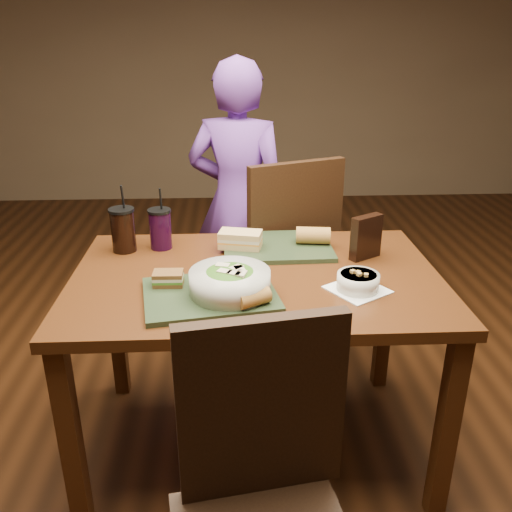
# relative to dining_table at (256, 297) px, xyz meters

# --- Properties ---
(ground) EXTENTS (6.00, 6.00, 0.00)m
(ground) POSITION_rel_dining_table_xyz_m (0.00, 0.00, -0.66)
(ground) COLOR #381C0B
(ground) RESTS_ON ground
(dining_table) EXTENTS (1.30, 0.85, 0.75)m
(dining_table) POSITION_rel_dining_table_xyz_m (0.00, 0.00, 0.00)
(dining_table) COLOR #45220D
(dining_table) RESTS_ON ground
(chair_near) EXTENTS (0.48, 0.48, 0.95)m
(chair_near) POSITION_rel_dining_table_xyz_m (-0.02, -0.78, -0.13)
(chair_near) COLOR black
(chair_near) RESTS_ON ground
(chair_far) EXTENTS (0.58, 0.60, 1.04)m
(chair_far) POSITION_rel_dining_table_xyz_m (0.20, 0.61, -0.08)
(chair_far) COLOR black
(chair_far) RESTS_ON ground
(diner) EXTENTS (0.60, 0.48, 1.45)m
(diner) POSITION_rel_dining_table_xyz_m (-0.04, 0.94, 0.06)
(diner) COLOR #6A3695
(diner) RESTS_ON ground
(tray_near) EXTENTS (0.47, 0.39, 0.02)m
(tray_near) POSITION_rel_dining_table_xyz_m (-0.16, -0.17, 0.10)
(tray_near) COLOR #24311C
(tray_near) RESTS_ON dining_table
(tray_far) EXTENTS (0.43, 0.33, 0.02)m
(tray_far) POSITION_rel_dining_table_xyz_m (0.10, 0.24, 0.10)
(tray_far) COLOR #24311C
(tray_far) RESTS_ON dining_table
(salad_bowl) EXTENTS (0.26, 0.26, 0.09)m
(salad_bowl) POSITION_rel_dining_table_xyz_m (-0.09, -0.18, 0.15)
(salad_bowl) COLOR silver
(salad_bowl) RESTS_ON tray_near
(soup_bowl) EXTENTS (0.23, 0.23, 0.07)m
(soup_bowl) POSITION_rel_dining_table_xyz_m (0.33, -0.14, 0.12)
(soup_bowl) COLOR white
(soup_bowl) RESTS_ON dining_table
(sandwich_near) EXTENTS (0.10, 0.07, 0.05)m
(sandwich_near) POSITION_rel_dining_table_xyz_m (-0.30, -0.11, 0.13)
(sandwich_near) COLOR #593819
(sandwich_near) RESTS_ON tray_near
(sandwich_far) EXTENTS (0.18, 0.12, 0.06)m
(sandwich_far) POSITION_rel_dining_table_xyz_m (-0.05, 0.22, 0.14)
(sandwich_far) COLOR tan
(sandwich_far) RESTS_ON tray_far
(baguette_near) EXTENTS (0.12, 0.10, 0.05)m
(baguette_near) POSITION_rel_dining_table_xyz_m (-0.02, -0.27, 0.13)
(baguette_near) COLOR #AD7533
(baguette_near) RESTS_ON tray_near
(baguette_far) EXTENTS (0.14, 0.08, 0.07)m
(baguette_far) POSITION_rel_dining_table_xyz_m (0.24, 0.24, 0.14)
(baguette_far) COLOR #AD7533
(baguette_far) RESTS_ON tray_far
(cup_cola) EXTENTS (0.10, 0.10, 0.27)m
(cup_cola) POSITION_rel_dining_table_xyz_m (-0.50, 0.25, 0.18)
(cup_cola) COLOR black
(cup_cola) RESTS_ON dining_table
(cup_berry) EXTENTS (0.09, 0.09, 0.25)m
(cup_berry) POSITION_rel_dining_table_xyz_m (-0.36, 0.27, 0.17)
(cup_berry) COLOR black
(cup_berry) RESTS_ON dining_table
(chip_bag) EXTENTS (0.13, 0.10, 0.17)m
(chip_bag) POSITION_rel_dining_table_xyz_m (0.42, 0.13, 0.17)
(chip_bag) COLOR black
(chip_bag) RESTS_ON dining_table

